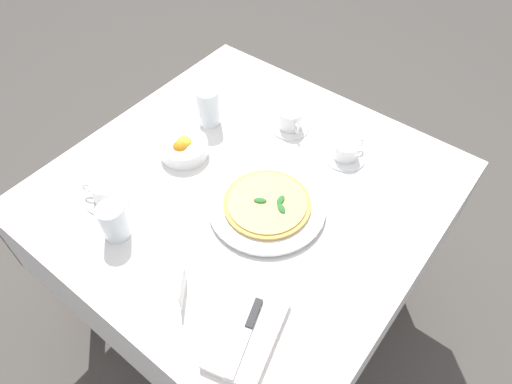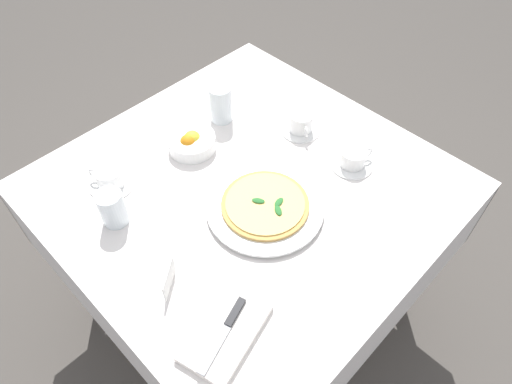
% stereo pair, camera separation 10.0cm
% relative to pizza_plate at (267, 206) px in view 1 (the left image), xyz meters
% --- Properties ---
extents(ground_plane, '(8.00, 8.00, 0.00)m').
position_rel_pizza_plate_xyz_m(ground_plane, '(-0.03, -0.10, -0.77)').
color(ground_plane, '#4C4742').
extents(dining_table, '(1.07, 1.07, 0.76)m').
position_rel_pizza_plate_xyz_m(dining_table, '(-0.03, -0.10, -0.15)').
color(dining_table, white).
rests_on(dining_table, ground_plane).
extents(pizza_plate, '(0.33, 0.33, 0.02)m').
position_rel_pizza_plate_xyz_m(pizza_plate, '(0.00, 0.00, 0.00)').
color(pizza_plate, white).
rests_on(pizza_plate, dining_table).
extents(pizza, '(0.25, 0.25, 0.02)m').
position_rel_pizza_plate_xyz_m(pizza, '(-0.00, 0.00, 0.01)').
color(pizza, tan).
rests_on(pizza, pizza_plate).
extents(coffee_cup_near_right, '(0.13, 0.13, 0.07)m').
position_rel_pizza_plate_xyz_m(coffee_cup_near_right, '(-0.32, -0.15, 0.02)').
color(coffee_cup_near_right, white).
rests_on(coffee_cup_near_right, dining_table).
extents(coffee_cup_right_edge, '(0.13, 0.13, 0.06)m').
position_rel_pizza_plate_xyz_m(coffee_cup_right_edge, '(0.25, -0.38, 0.02)').
color(coffee_cup_right_edge, white).
rests_on(coffee_cup_right_edge, dining_table).
extents(coffee_cup_back_corner, '(0.13, 0.13, 0.06)m').
position_rel_pizza_plate_xyz_m(coffee_cup_back_corner, '(-0.31, 0.07, 0.01)').
color(coffee_cup_back_corner, white).
rests_on(coffee_cup_back_corner, dining_table).
extents(water_glass_center_back, '(0.07, 0.07, 0.11)m').
position_rel_pizza_plate_xyz_m(water_glass_center_back, '(0.31, -0.27, 0.04)').
color(water_glass_center_back, white).
rests_on(water_glass_center_back, dining_table).
extents(water_glass_left_edge, '(0.07, 0.07, 0.13)m').
position_rel_pizza_plate_xyz_m(water_glass_left_edge, '(-0.18, -0.37, 0.04)').
color(water_glass_left_edge, white).
rests_on(water_glass_left_edge, dining_table).
extents(napkin_folded, '(0.25, 0.18, 0.02)m').
position_rel_pizza_plate_xyz_m(napkin_folded, '(0.33, 0.19, -0.00)').
color(napkin_folded, white).
rests_on(napkin_folded, dining_table).
extents(dinner_knife, '(0.19, 0.08, 0.01)m').
position_rel_pizza_plate_xyz_m(dinner_knife, '(0.33, 0.19, 0.01)').
color(dinner_knife, silver).
rests_on(dinner_knife, napkin_folded).
extents(citrus_bowl, '(0.15, 0.15, 0.06)m').
position_rel_pizza_plate_xyz_m(citrus_bowl, '(-0.02, -0.34, 0.01)').
color(citrus_bowl, white).
rests_on(citrus_bowl, dining_table).
extents(menu_card, '(0.07, 0.06, 0.06)m').
position_rel_pizza_plate_xyz_m(menu_card, '(0.34, -0.00, 0.02)').
color(menu_card, white).
rests_on(menu_card, dining_table).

